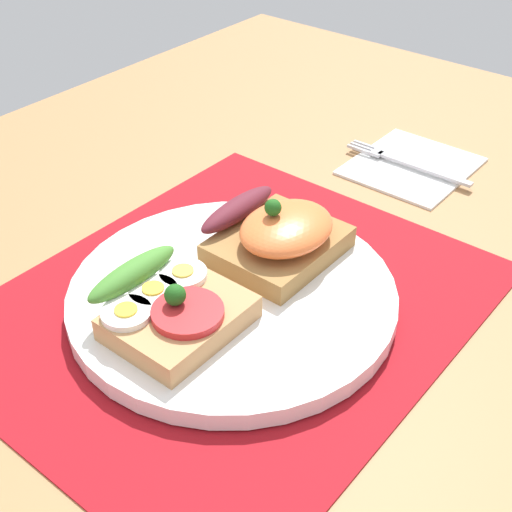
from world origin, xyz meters
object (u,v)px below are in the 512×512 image
object	(u,v)px
napkin	(408,164)
sandwich_egg_tomato	(167,306)
plate	(232,296)
sandwich_salmon	(279,235)
fork	(404,162)

from	to	relation	value
napkin	sandwich_egg_tomato	bearing A→B (deg)	178.85
plate	sandwich_egg_tomato	bearing A→B (deg)	169.01
sandwich_salmon	fork	size ratio (longest dim) A/B	0.73
napkin	fork	size ratio (longest dim) A/B	0.91
sandwich_egg_tomato	fork	xyz separation A→B (cm)	(34.73, -0.55, -2.53)
sandwich_salmon	napkin	size ratio (longest dim) A/B	0.81
sandwich_egg_tomato	napkin	distance (cm)	35.54
sandwich_salmon	napkin	xyz separation A→B (cm)	(23.52, 0.53, -3.56)
sandwich_egg_tomato	sandwich_salmon	size ratio (longest dim) A/B	0.93
sandwich_egg_tomato	sandwich_salmon	bearing A→B (deg)	-5.97
sandwich_salmon	sandwich_egg_tomato	bearing A→B (deg)	174.03
sandwich_salmon	fork	distance (cm)	23.07
sandwich_egg_tomato	fork	bearing A→B (deg)	-0.91
plate	fork	xyz separation A→B (cm)	(28.76, 0.61, -0.29)
sandwich_salmon	napkin	world-z (taller)	sandwich_salmon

